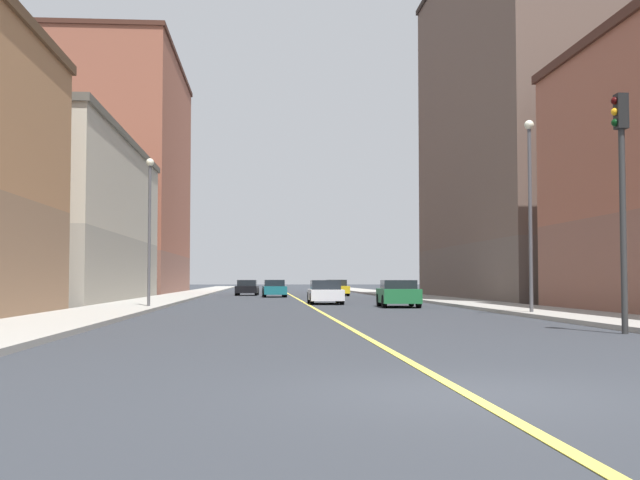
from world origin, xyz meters
TOP-DOWN VIEW (x-y plane):
  - ground_plane at (0.00, 0.00)m, footprint 400.00×400.00m
  - sidewalk_left at (8.81, 49.00)m, footprint 3.50×168.00m
  - sidewalk_right at (-8.81, 49.00)m, footprint 3.50×168.00m
  - lane_center_stripe at (0.00, 49.00)m, footprint 0.16×154.00m
  - building_left_mid at (15.71, 43.27)m, footprint 10.60×26.16m
  - building_right_midblock at (-15.71, 40.28)m, footprint 10.60×25.46m
  - building_right_distant at (-15.71, 67.93)m, footprint 10.60×25.82m
  - traffic_light_left_near at (6.65, 10.06)m, footprint 0.40×0.32m
  - street_lamp_left_near at (7.66, 20.00)m, footprint 0.36×0.36m
  - street_lamp_right_near at (-7.66, 27.77)m, footprint 0.36×0.36m
  - car_white at (1.04, 34.92)m, footprint 1.89×4.58m
  - car_teal at (-1.53, 52.47)m, footprint 1.89×4.41m
  - car_yellow at (3.68, 56.79)m, footprint 1.90×4.23m
  - car_green at (4.24, 29.64)m, footprint 2.00×4.00m
  - car_black at (-3.75, 58.97)m, footprint 2.00×4.34m

SIDE VIEW (x-z plane):
  - ground_plane at x=0.00m, z-range 0.00..0.00m
  - lane_center_stripe at x=0.00m, z-range 0.00..0.01m
  - sidewalk_left at x=8.81m, z-range 0.00..0.15m
  - sidewalk_right at x=-8.81m, z-range 0.00..0.15m
  - car_teal at x=-1.53m, z-range -0.03..1.30m
  - car_yellow at x=3.68m, z-range -0.03..1.30m
  - car_black at x=-3.75m, z-range -0.02..1.30m
  - car_white at x=1.04m, z-range -0.02..1.31m
  - car_green at x=4.24m, z-range 0.00..1.33m
  - traffic_light_left_near at x=6.65m, z-range 0.89..6.99m
  - street_lamp_right_near at x=-7.66m, z-range 0.90..7.72m
  - street_lamp_left_near at x=7.66m, z-range 0.91..8.19m
  - building_right_midblock at x=-15.71m, z-range 0.01..10.00m
  - building_right_distant at x=-15.71m, z-range 0.01..22.35m
  - building_left_mid at x=15.71m, z-range 0.01..24.06m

